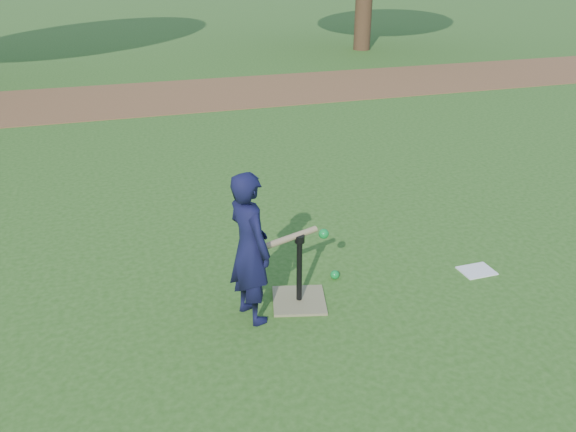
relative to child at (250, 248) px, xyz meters
name	(u,v)px	position (x,y,z in m)	size (l,w,h in m)	color
ground	(253,286)	(0.12, 0.42, -0.61)	(80.00, 80.00, 0.00)	#285116
dirt_strip	(160,97)	(0.12, 7.92, -0.60)	(24.00, 3.00, 0.01)	brown
child	(250,248)	(0.00, 0.00, 0.00)	(0.44, 0.29, 1.22)	black
wiffle_ball_ground	(335,275)	(0.84, 0.32, -0.57)	(0.08, 0.08, 0.08)	#0C862F
clipboard	(477,271)	(2.12, 0.04, -0.60)	(0.30, 0.23, 0.01)	white
batting_tee	(299,290)	(0.42, 0.07, -0.50)	(0.52, 0.52, 0.61)	#817851
swing_action	(290,239)	(0.33, 0.03, 0.01)	(0.66, 0.25, 0.11)	tan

